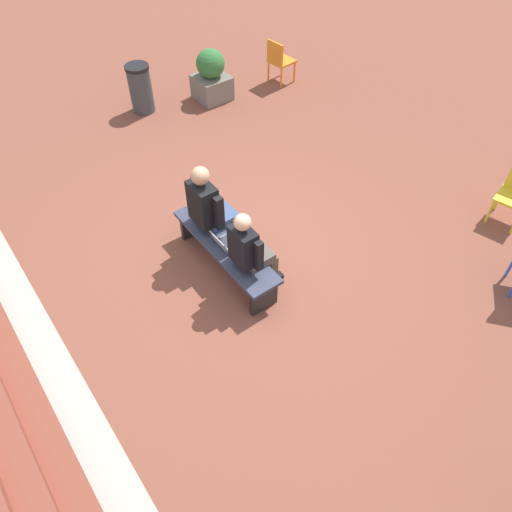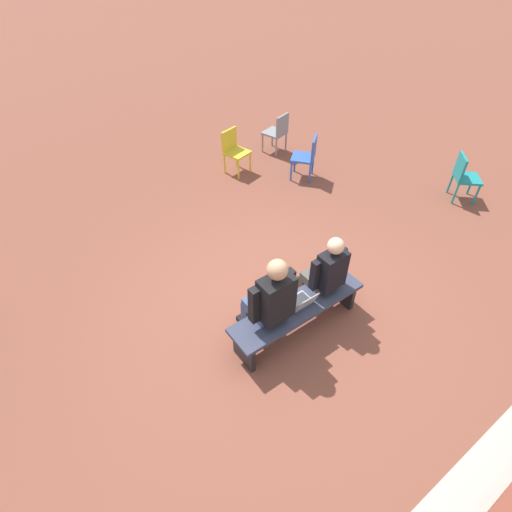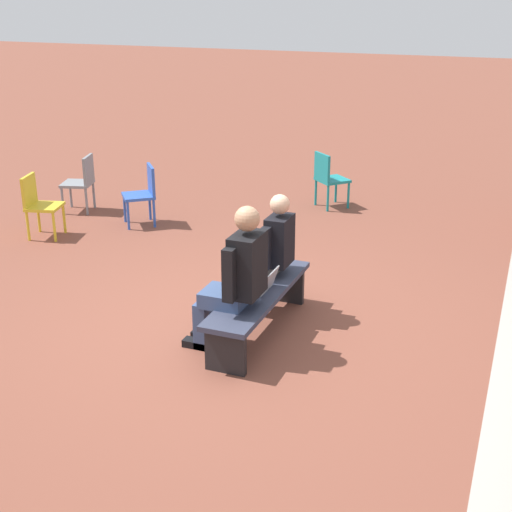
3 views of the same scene
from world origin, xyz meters
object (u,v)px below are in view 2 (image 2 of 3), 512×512
at_px(person_student, 324,272).
at_px(plastic_chair_mid_courtyard, 234,149).
at_px(plastic_chair_foreground, 278,131).
at_px(bench, 298,310).
at_px(plastic_chair_near_bench_left, 307,155).
at_px(person_adult, 269,300).
at_px(plastic_chair_far_right, 464,175).
at_px(laptop, 301,302).

distance_m(person_student, plastic_chair_mid_courtyard, 3.88).
bearing_deg(plastic_chair_foreground, bench, 54.67).
xyz_separation_m(bench, plastic_chair_near_bench_left, (-2.56, -2.74, 0.13)).
height_order(bench, person_student, person_student).
bearing_deg(person_student, plastic_chair_foreground, -121.12).
bearing_deg(person_student, bench, 8.11).
xyz_separation_m(plastic_chair_foreground, plastic_chair_mid_courtyard, (1.19, 0.13, 0.00)).
relative_size(person_adult, plastic_chair_foreground, 1.67).
height_order(bench, plastic_chair_mid_courtyard, plastic_chair_mid_courtyard).
relative_size(bench, plastic_chair_near_bench_left, 2.14).
height_order(plastic_chair_far_right, plastic_chair_mid_courtyard, same).
distance_m(laptop, plastic_chair_mid_courtyard, 4.08).
bearing_deg(person_adult, plastic_chair_near_bench_left, -137.90).
bearing_deg(person_adult, bench, 169.73).
distance_m(laptop, plastic_chair_foreground, 4.77).
bearing_deg(plastic_chair_far_right, laptop, 7.76).
distance_m(plastic_chair_near_bench_left, plastic_chair_far_right, 2.78).
bearing_deg(plastic_chair_near_bench_left, plastic_chair_foreground, -100.07).
bearing_deg(person_student, plastic_chair_far_right, -172.52).
height_order(bench, plastic_chair_foreground, plastic_chair_foreground).
relative_size(bench, plastic_chair_mid_courtyard, 2.14).
relative_size(person_student, plastic_chair_near_bench_left, 1.53).
xyz_separation_m(person_adult, plastic_chair_foreground, (-3.16, -3.83, -0.26)).
distance_m(bench, person_adult, 0.56).
height_order(laptop, plastic_chair_foreground, plastic_chair_foreground).
bearing_deg(laptop, plastic_chair_mid_courtyard, -112.31).
height_order(plastic_chair_foreground, plastic_chair_mid_courtyard, same).
distance_m(person_student, person_adult, 0.84).
bearing_deg(plastic_chair_near_bench_left, person_adult, 42.10).
bearing_deg(plastic_chair_mid_courtyard, plastic_chair_foreground, -173.58).
bearing_deg(plastic_chair_foreground, person_adult, 50.50).
bearing_deg(person_adult, plastic_chair_mid_courtyard, -118.06).
bearing_deg(plastic_chair_far_right, bench, 7.55).
bearing_deg(plastic_chair_mid_courtyard, plastic_chair_far_right, 130.34).
relative_size(bench, laptop, 5.62).
bearing_deg(plastic_chair_foreground, laptop, 55.02).
distance_m(bench, plastic_chair_mid_courtyard, 4.08).
relative_size(bench, plastic_chair_foreground, 2.14).
xyz_separation_m(laptop, plastic_chair_mid_courtyard, (-1.55, -3.78, -0.02)).
bearing_deg(laptop, plastic_chair_near_bench_left, -132.64).
distance_m(plastic_chair_far_right, plastic_chair_mid_courtyard, 4.19).
distance_m(person_student, plastic_chair_near_bench_left, 3.41).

